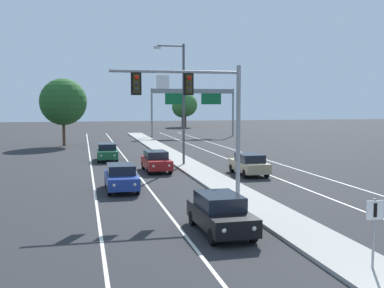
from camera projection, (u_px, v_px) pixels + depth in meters
The scene contains 17 objects.
median_island at pixel (230, 189), 28.96m from camera, with size 2.40×110.00×0.15m, color #9E9B93.
lane_stripe_oncoming_center at pixel (139, 176), 34.73m from camera, with size 0.14×100.00×0.01m, color silver.
lane_stripe_receding_center at pixel (261, 172), 36.81m from camera, with size 0.14×100.00×0.01m, color silver.
edge_stripe_left at pixel (93, 178), 34.00m from camera, with size 0.14×100.00×0.01m, color silver.
edge_stripe_right at pixel (301, 171), 37.54m from camera, with size 0.14×100.00×0.01m, color silver.
overhead_signal_mast at pixel (198, 102), 25.97m from camera, with size 7.17×0.44×7.20m.
median_sign_post at pixel (374, 223), 14.82m from camera, with size 0.60×0.10×2.20m.
street_lamp_median at pixel (181, 97), 39.85m from camera, with size 2.58×0.28×10.00m.
car_oncoming_black at pixel (220, 213), 19.50m from camera, with size 1.91×4.50×1.58m.
car_oncoming_blue at pixel (121, 177), 28.94m from camera, with size 1.83×4.48×1.58m.
car_oncoming_red at pixel (156, 161), 37.00m from camera, with size 1.88×4.50×1.58m.
car_oncoming_green at pixel (107, 152), 43.84m from camera, with size 1.92×4.51×1.58m.
car_receding_tan at pixel (249, 164), 35.17m from camera, with size 1.85×4.48×1.58m.
highway_sign_gantry at pixel (193, 97), 74.46m from camera, with size 13.28×0.42×7.50m.
tree_far_right_b at pixel (186, 105), 104.19m from camera, with size 5.15×5.15×7.45m.
tree_far_left_a at pixel (63, 102), 58.57m from camera, with size 5.72×5.72×8.28m.
tree_far_right_c at pixel (182, 107), 105.54m from camera, with size 4.59×4.59×6.65m.
Camera 1 is at (-8.62, -9.39, 5.30)m, focal length 44.88 mm.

